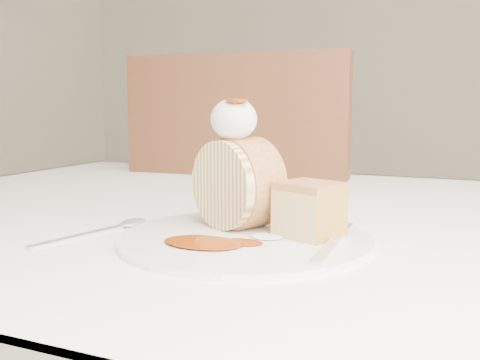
% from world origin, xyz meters
% --- Properties ---
extents(table, '(1.40, 0.90, 0.75)m').
position_xyz_m(table, '(0.00, 0.20, 0.66)').
color(table, white).
rests_on(table, ground).
extents(chair_far, '(0.50, 0.50, 1.00)m').
position_xyz_m(chair_far, '(-0.27, 0.65, 0.57)').
color(chair_far, brown).
rests_on(chair_far, ground).
extents(plate, '(0.35, 0.35, 0.01)m').
position_xyz_m(plate, '(-0.03, 0.04, 0.75)').
color(plate, white).
rests_on(plate, table).
extents(roulade_slice, '(0.11, 0.09, 0.10)m').
position_xyz_m(roulade_slice, '(-0.05, 0.07, 0.81)').
color(roulade_slice, beige).
rests_on(roulade_slice, plate).
extents(cake_chunk, '(0.08, 0.07, 0.05)m').
position_xyz_m(cake_chunk, '(0.03, 0.06, 0.78)').
color(cake_chunk, '#C18549').
rests_on(cake_chunk, plate).
extents(whipped_cream, '(0.05, 0.05, 0.05)m').
position_xyz_m(whipped_cream, '(-0.05, 0.06, 0.88)').
color(whipped_cream, white).
rests_on(whipped_cream, roulade_slice).
extents(caramel_drizzle, '(0.03, 0.02, 0.01)m').
position_xyz_m(caramel_drizzle, '(-0.05, 0.05, 0.90)').
color(caramel_drizzle, '#832B05').
rests_on(caramel_drizzle, whipped_cream).
extents(caramel_pool, '(0.10, 0.08, 0.00)m').
position_xyz_m(caramel_pool, '(-0.05, -0.02, 0.76)').
color(caramel_pool, '#832B05').
rests_on(caramel_pool, plate).
extents(fork, '(0.03, 0.16, 0.00)m').
position_xyz_m(fork, '(0.07, 0.02, 0.76)').
color(fork, silver).
rests_on(fork, plate).
extents(spoon, '(0.06, 0.15, 0.00)m').
position_xyz_m(spoon, '(-0.20, -0.02, 0.75)').
color(spoon, silver).
rests_on(spoon, table).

